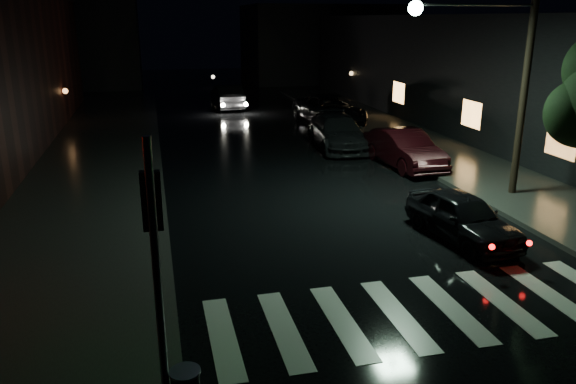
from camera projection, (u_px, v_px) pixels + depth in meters
ground at (290, 343)px, 10.51m from camera, size 120.00×120.00×0.00m
sidewalk_left at (85, 169)px, 22.36m from camera, size 6.00×44.00×0.15m
sidewalk_right at (429, 149)px, 25.72m from camera, size 4.00×44.00×0.15m
building_right at (517, 73)px, 30.13m from camera, size 10.00×40.00×6.00m
building_far_left at (56, 40)px, 48.86m from camera, size 14.00×10.00×8.00m
building_far_right at (320, 43)px, 54.38m from camera, size 14.00×10.00×7.00m
crosswalk at (424, 311)px, 11.64m from camera, size 9.00×3.00×0.01m
signal_pole_corner at (172, 323)px, 8.22m from camera, size 0.68×0.61×4.20m
utility_pole at (510, 59)px, 17.62m from camera, size 4.92×0.44×8.00m
parked_car_a at (462, 217)px, 15.26m from camera, size 2.02×3.99×1.30m
parked_car_b at (404, 149)px, 22.72m from camera, size 1.89×4.68×1.51m
parked_car_c at (338, 132)px, 26.07m from camera, size 2.53×5.39×1.52m
parked_car_d at (330, 110)px, 31.95m from camera, size 3.24×6.11×1.64m
oncoming_car at (227, 97)px, 37.48m from camera, size 1.82×4.85×1.58m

